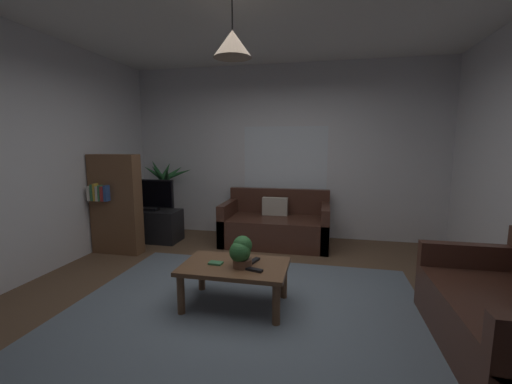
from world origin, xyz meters
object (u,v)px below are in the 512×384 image
object	(u,v)px
book_on_table_0	(216,263)
pendant_lamp	(232,44)
coffee_table	(235,271)
remote_on_table_1	(254,270)
potted_plant_on_table	(241,251)
bookshelf_corner	(116,204)
couch_under_window	(276,226)
potted_palm_corner	(165,199)
remote_on_table_0	(254,261)
tv	(150,195)
tv_stand	(152,225)

from	to	relation	value
book_on_table_0	pendant_lamp	distance (m)	1.98
coffee_table	remote_on_table_1	bearing A→B (deg)	-28.70
potted_plant_on_table	remote_on_table_1	bearing A→B (deg)	-28.38
coffee_table	bookshelf_corner	world-z (taller)	bookshelf_corner
book_on_table_0	potted_plant_on_table	distance (m)	0.29
couch_under_window	potted_palm_corner	world-z (taller)	potted_palm_corner
book_on_table_0	potted_palm_corner	xyz separation A→B (m)	(-1.68, 2.24, 0.19)
book_on_table_0	remote_on_table_0	size ratio (longest dim) A/B	0.81
coffee_table	potted_palm_corner	world-z (taller)	potted_palm_corner
coffee_table	remote_on_table_0	size ratio (longest dim) A/B	6.23
remote_on_table_0	pendant_lamp	xyz separation A→B (m)	(-0.17, -0.11, 1.97)
tv	potted_palm_corner	bearing A→B (deg)	88.35
potted_plant_on_table	tv	xyz separation A→B (m)	(-1.95, 1.80, 0.19)
book_on_table_0	remote_on_table_1	bearing A→B (deg)	-12.66
tv_stand	pendant_lamp	distance (m)	3.35
couch_under_window	coffee_table	xyz separation A→B (m)	(-0.09, -2.03, 0.07)
potted_plant_on_table	potted_palm_corner	size ratio (longest dim) A/B	0.22
tv	pendant_lamp	bearing A→B (deg)	-43.08
bookshelf_corner	potted_plant_on_table	bearing A→B (deg)	-29.08
potted_palm_corner	pendant_lamp	world-z (taller)	pendant_lamp
potted_palm_corner	remote_on_table_1	bearing A→B (deg)	-48.29
tv_stand	potted_palm_corner	size ratio (longest dim) A/B	0.69
remote_on_table_0	bookshelf_corner	world-z (taller)	bookshelf_corner
coffee_table	bookshelf_corner	bearing A→B (deg)	150.93
tv_stand	remote_on_table_1	bearing A→B (deg)	-42.16
remote_on_table_1	tv	size ratio (longest dim) A/B	0.20
couch_under_window	pendant_lamp	bearing A→B (deg)	-92.40
remote_on_table_0	coffee_table	bearing A→B (deg)	-130.45
remote_on_table_1	potted_plant_on_table	xyz separation A→B (m)	(-0.14, 0.08, 0.14)
couch_under_window	tv	xyz separation A→B (m)	(-1.96, -0.28, 0.48)
potted_plant_on_table	pendant_lamp	size ratio (longest dim) A/B	0.54
potted_plant_on_table	bookshelf_corner	xyz separation A→B (m)	(-2.14, 1.19, 0.15)
remote_on_table_0	remote_on_table_1	size ratio (longest dim) A/B	1.00
tv	couch_under_window	bearing A→B (deg)	8.11
potted_plant_on_table	tv_stand	bearing A→B (deg)	137.03
remote_on_table_1	bookshelf_corner	world-z (taller)	bookshelf_corner
tv	pendant_lamp	xyz separation A→B (m)	(1.87, -1.75, 1.64)
pendant_lamp	potted_plant_on_table	bearing A→B (deg)	-29.29
potted_palm_corner	potted_plant_on_table	bearing A→B (deg)	-49.33
couch_under_window	remote_on_table_1	world-z (taller)	couch_under_window
potted_palm_corner	tv_stand	bearing A→B (deg)	-91.73
coffee_table	tv_stand	distance (m)	2.58
pendant_lamp	book_on_table_0	bearing A→B (deg)	-170.60
tv_stand	pendant_lamp	size ratio (longest dim) A/B	1.70
potted_palm_corner	couch_under_window	bearing A→B (deg)	-5.28
remote_on_table_0	potted_palm_corner	xyz separation A→B (m)	(-2.03, 2.11, 0.19)
potted_plant_on_table	pendant_lamp	world-z (taller)	pendant_lamp
pendant_lamp	couch_under_window	bearing A→B (deg)	87.60
bookshelf_corner	pendant_lamp	world-z (taller)	pendant_lamp
couch_under_window	remote_on_table_1	size ratio (longest dim) A/B	10.11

